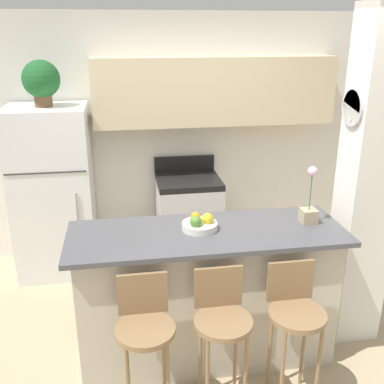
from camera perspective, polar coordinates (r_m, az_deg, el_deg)
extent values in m
plane|color=tan|center=(3.71, 1.76, -19.75)|extent=(14.00, 14.00, 0.00)
cube|color=white|center=(4.91, -2.41, 7.03)|extent=(5.60, 0.06, 2.55)
cube|color=beige|center=(4.70, 2.93, 12.68)|extent=(2.47, 0.32, 0.68)
cube|color=white|center=(4.70, -0.84, 9.62)|extent=(0.68, 0.28, 0.12)
cube|color=white|center=(3.58, 21.34, 0.74)|extent=(0.36, 0.32, 2.55)
cylinder|color=silver|center=(3.35, 19.72, 10.12)|extent=(0.02, 0.27, 0.27)
cylinder|color=white|center=(3.35, 19.63, 10.13)|extent=(0.01, 0.24, 0.24)
cube|color=beige|center=(3.41, 1.86, -13.24)|extent=(1.83, 0.56, 1.01)
cube|color=#4C4C51|center=(3.16, 1.96, -5.30)|extent=(1.95, 0.68, 0.04)
cube|color=white|center=(4.76, -16.82, -3.09)|extent=(0.76, 0.67, 1.15)
cube|color=white|center=(4.51, -17.89, 6.88)|extent=(0.76, 0.67, 0.54)
cube|color=#333333|center=(4.25, -18.11, 2.31)|extent=(0.72, 0.01, 0.01)
cylinder|color=#B2B2B7|center=(4.39, -14.28, -3.99)|extent=(0.02, 0.02, 0.63)
cube|color=silver|center=(4.85, -0.46, -3.68)|extent=(0.66, 0.61, 0.85)
cube|color=black|center=(4.69, -0.47, 1.42)|extent=(0.66, 0.61, 0.06)
cube|color=black|center=(4.92, -0.98, 3.67)|extent=(0.66, 0.04, 0.16)
cube|color=black|center=(4.56, 0.14, -4.73)|extent=(0.39, 0.01, 0.27)
cylinder|color=olive|center=(2.83, -5.97, -17.06)|extent=(0.37, 0.37, 0.03)
cube|color=olive|center=(2.87, -6.28, -12.69)|extent=(0.31, 0.02, 0.28)
cylinder|color=olive|center=(3.14, -8.21, -20.90)|extent=(0.02, 0.02, 0.65)
cylinder|color=olive|center=(3.15, -3.56, -20.60)|extent=(0.02, 0.02, 0.65)
cylinder|color=olive|center=(2.89, 3.99, -16.19)|extent=(0.37, 0.37, 0.03)
cube|color=olive|center=(2.93, 3.37, -11.92)|extent=(0.31, 0.02, 0.28)
cylinder|color=olive|center=(3.00, 1.96, -23.08)|extent=(0.02, 0.02, 0.65)
cylinder|color=olive|center=(3.04, 6.75, -22.46)|extent=(0.02, 0.02, 0.65)
cylinder|color=olive|center=(3.17, 1.08, -20.18)|extent=(0.02, 0.02, 0.65)
cylinder|color=olive|center=(3.21, 5.54, -19.66)|extent=(0.02, 0.02, 0.65)
cylinder|color=olive|center=(3.02, 13.24, -14.95)|extent=(0.37, 0.37, 0.03)
cube|color=olive|center=(3.06, 12.38, -10.91)|extent=(0.31, 0.02, 0.28)
cylinder|color=olive|center=(3.10, 11.38, -21.71)|extent=(0.02, 0.02, 0.65)
cylinder|color=olive|center=(3.18, 15.71, -20.89)|extent=(0.02, 0.02, 0.65)
cylinder|color=olive|center=(3.27, 9.88, -19.04)|extent=(0.02, 0.02, 0.65)
cylinder|color=olive|center=(3.35, 13.96, -18.36)|extent=(0.02, 0.02, 0.65)
cylinder|color=brown|center=(4.45, -18.35, 11.03)|extent=(0.16, 0.16, 0.12)
sphere|color=#1E5B28|center=(4.43, -18.62, 13.45)|extent=(0.34, 0.34, 0.34)
cube|color=tan|center=(3.38, 14.56, -2.95)|extent=(0.11, 0.11, 0.10)
cylinder|color=#386633|center=(3.31, 14.83, 0.00)|extent=(0.01, 0.01, 0.27)
sphere|color=#E5B2D1|center=(3.27, 15.07, 2.56)|extent=(0.07, 0.07, 0.07)
cylinder|color=silver|center=(3.17, 0.97, -4.34)|extent=(0.25, 0.25, 0.05)
sphere|color=gold|center=(3.16, 1.99, -3.42)|extent=(0.09, 0.09, 0.09)
sphere|color=orange|center=(3.20, 0.47, -3.19)|extent=(0.07, 0.07, 0.07)
sphere|color=#4C7F2D|center=(3.10, 0.50, -3.84)|extent=(0.08, 0.08, 0.08)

